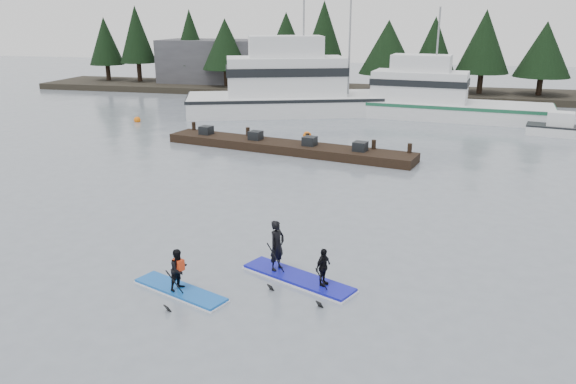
% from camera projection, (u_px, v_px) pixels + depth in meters
% --- Properties ---
extents(ground, '(160.00, 160.00, 0.00)m').
position_uv_depth(ground, '(238.00, 289.00, 16.15)').
color(ground, slate).
rests_on(ground, ground).
extents(far_shore, '(70.00, 8.00, 0.60)m').
position_uv_depth(far_shore, '(376.00, 92.00, 54.92)').
color(far_shore, '#2D281E').
rests_on(far_shore, ground).
extents(treeline, '(60.00, 4.00, 8.00)m').
position_uv_depth(treeline, '(376.00, 95.00, 55.01)').
color(treeline, black).
rests_on(treeline, ground).
extents(waterfront_building, '(18.00, 6.00, 5.00)m').
position_uv_depth(waterfront_building, '(246.00, 64.00, 59.31)').
color(waterfront_building, '#4C4C51').
rests_on(waterfront_building, ground).
extents(fishing_boat_large, '(20.87, 12.17, 11.10)m').
position_uv_depth(fishing_boat_large, '(308.00, 102.00, 44.83)').
color(fishing_boat_large, white).
rests_on(fishing_boat_large, ground).
extents(fishing_boat_medium, '(15.95, 6.21, 9.10)m').
position_uv_depth(fishing_boat_medium, '(437.00, 109.00, 42.96)').
color(fishing_boat_medium, white).
rests_on(fishing_boat_medium, ground).
extents(skiff, '(5.82, 2.82, 0.65)m').
position_uv_depth(skiff, '(573.00, 132.00, 36.17)').
color(skiff, white).
rests_on(skiff, ground).
extents(floating_dock, '(15.18, 5.25, 0.50)m').
position_uv_depth(floating_dock, '(286.00, 147.00, 32.36)').
color(floating_dock, black).
rests_on(floating_dock, ground).
extents(buoy_a, '(0.49, 0.49, 0.49)m').
position_uv_depth(buoy_a, '(137.00, 122.00, 41.32)').
color(buoy_a, orange).
rests_on(buoy_a, ground).
extents(buoy_b, '(0.54, 0.54, 0.54)m').
position_uv_depth(buoy_b, '(307.00, 138.00, 35.96)').
color(buoy_b, orange).
rests_on(buoy_b, ground).
extents(paddleboard_solo, '(3.09, 1.80, 1.80)m').
position_uv_depth(paddleboard_solo, '(179.00, 278.00, 15.86)').
color(paddleboard_solo, '#1356B3').
rests_on(paddleboard_solo, ground).
extents(paddleboard_duo, '(3.65, 2.28, 2.19)m').
position_uv_depth(paddleboard_duo, '(296.00, 264.00, 16.62)').
color(paddleboard_duo, '#1114A7').
rests_on(paddleboard_duo, ground).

